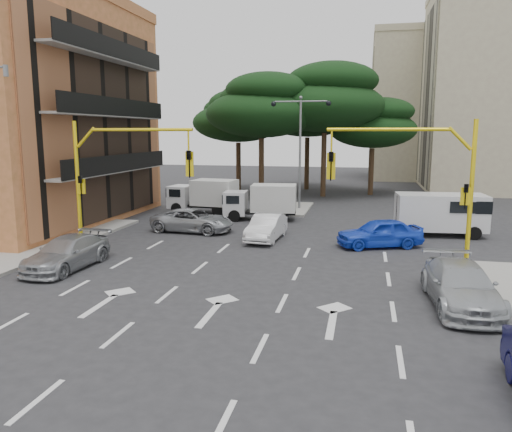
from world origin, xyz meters
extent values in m
plane|color=#28282B|center=(0.00, 0.00, 0.00)|extent=(120.00, 120.00, 0.00)
cube|color=gray|center=(0.00, 16.00, 0.07)|extent=(1.40, 6.00, 0.15)
cube|color=black|center=(-10.44, 8.00, 6.00)|extent=(0.12, 14.72, 11.20)
cube|color=black|center=(9.94, 32.00, 8.50)|extent=(0.12, 11.04, 16.20)
cube|color=tan|center=(13.00, 44.00, 8.00)|extent=(16.00, 12.00, 16.00)
cube|color=black|center=(4.94, 44.00, 7.50)|extent=(0.12, 11.04, 14.20)
cube|color=tan|center=(13.00, 44.00, 16.35)|extent=(16.15, 12.15, 0.70)
cylinder|color=#382616|center=(-4.00, 22.00, 2.48)|extent=(0.44, 0.44, 4.95)
ellipsoid|color=black|center=(-4.00, 22.00, 6.93)|extent=(9.15, 9.15, 3.87)
ellipsoid|color=black|center=(-3.40, 21.60, 8.80)|extent=(6.86, 6.86, 2.86)
ellipsoid|color=black|center=(-4.50, 22.30, 8.25)|extent=(6.07, 6.07, 2.64)
cylinder|color=#382616|center=(1.00, 24.00, 2.70)|extent=(0.44, 0.44, 5.40)
ellipsoid|color=black|center=(1.00, 24.00, 7.56)|extent=(9.98, 9.98, 4.22)
ellipsoid|color=black|center=(1.60, 23.60, 9.60)|extent=(7.49, 7.49, 3.12)
ellipsoid|color=black|center=(0.50, 24.30, 9.00)|extent=(6.62, 6.62, 2.88)
cylinder|color=#382616|center=(-7.00, 26.00, 2.25)|extent=(0.44, 0.44, 4.50)
ellipsoid|color=black|center=(-7.00, 26.00, 6.30)|extent=(8.32, 8.32, 3.52)
ellipsoid|color=black|center=(-6.40, 25.60, 8.00)|extent=(6.24, 6.24, 2.60)
ellipsoid|color=black|center=(-7.50, 26.30, 7.50)|extent=(5.52, 5.52, 2.40)
cylinder|color=#382616|center=(5.00, 26.00, 2.02)|extent=(0.44, 0.44, 4.05)
ellipsoid|color=black|center=(5.00, 26.00, 5.67)|extent=(7.49, 7.49, 3.17)
ellipsoid|color=black|center=(5.60, 25.60, 7.20)|extent=(5.62, 5.62, 2.34)
ellipsoid|color=black|center=(4.50, 26.30, 6.75)|extent=(4.97, 4.97, 2.16)
cylinder|color=#382616|center=(-1.00, 29.00, 2.48)|extent=(0.44, 0.44, 4.95)
ellipsoid|color=black|center=(-1.00, 29.00, 6.93)|extent=(9.15, 9.15, 3.87)
ellipsoid|color=black|center=(-0.40, 28.60, 8.80)|extent=(6.86, 6.86, 2.86)
ellipsoid|color=black|center=(-1.50, 29.30, 8.25)|extent=(6.07, 6.07, 2.64)
cylinder|color=yellow|center=(8.60, 2.00, 3.00)|extent=(0.18, 0.18, 6.00)
cylinder|color=yellow|center=(8.05, 2.00, 5.25)|extent=(0.95, 0.14, 0.95)
cylinder|color=yellow|center=(5.30, 2.00, 5.60)|extent=(4.80, 0.14, 0.14)
cylinder|color=yellow|center=(3.10, 2.00, 5.15)|extent=(0.08, 0.08, 0.90)
imported|color=black|center=(3.10, 2.00, 4.10)|extent=(0.20, 0.24, 1.20)
cube|color=yellow|center=(3.10, 2.08, 4.10)|extent=(0.36, 0.06, 1.10)
imported|color=black|center=(8.38, 1.85, 3.00)|extent=(0.16, 0.20, 1.00)
cube|color=yellow|center=(8.38, 1.95, 3.00)|extent=(0.35, 0.08, 0.70)
cylinder|color=yellow|center=(-8.60, 2.00, 3.00)|extent=(0.18, 0.18, 6.00)
cylinder|color=yellow|center=(-8.05, 2.00, 5.25)|extent=(0.95, 0.14, 0.95)
cylinder|color=yellow|center=(-5.30, 2.00, 5.60)|extent=(4.80, 0.14, 0.14)
cylinder|color=yellow|center=(-3.10, 2.00, 5.15)|extent=(0.08, 0.08, 0.90)
imported|color=black|center=(-3.10, 2.00, 4.10)|extent=(0.20, 0.24, 1.20)
cube|color=yellow|center=(-3.10, 2.08, 4.10)|extent=(0.36, 0.06, 1.10)
imported|color=black|center=(-8.38, 1.85, 3.00)|extent=(0.16, 0.20, 1.00)
cube|color=yellow|center=(-8.38, 1.95, 3.00)|extent=(0.35, 0.08, 0.70)
cylinder|color=slate|center=(-9.60, -1.00, 7.90)|extent=(0.20, 0.20, 0.45)
cylinder|color=slate|center=(0.00, 16.00, 3.90)|extent=(0.16, 0.16, 7.50)
cylinder|color=slate|center=(-0.90, 16.00, 7.55)|extent=(1.80, 0.10, 0.10)
sphere|color=black|center=(-1.90, 16.00, 7.40)|extent=(0.36, 0.36, 0.36)
cylinder|color=slate|center=(0.90, 16.00, 7.55)|extent=(1.80, 0.10, 0.10)
sphere|color=black|center=(1.90, 16.00, 7.40)|extent=(0.36, 0.36, 0.36)
sphere|color=slate|center=(0.00, 16.00, 7.80)|extent=(0.24, 0.24, 0.24)
imported|color=silver|center=(-0.37, 5.86, 0.65)|extent=(1.61, 4.02, 1.30)
imported|color=blue|center=(5.28, 5.41, 0.70)|extent=(4.40, 2.99, 1.39)
imported|color=#95989C|center=(-7.25, -1.24, 0.65)|extent=(2.02, 4.54, 1.30)
imported|color=#A1A4A9|center=(-4.80, 7.05, 0.63)|extent=(4.72, 2.45, 1.27)
imported|color=#A8ACB0|center=(7.60, -2.56, 0.69)|extent=(2.23, 4.85, 1.38)
camera|label=1|loc=(4.49, -18.86, 5.53)|focal=35.00mm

